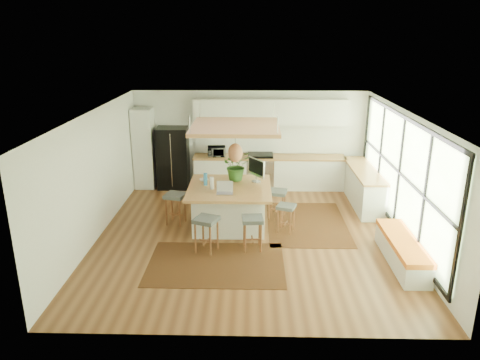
{
  "coord_description": "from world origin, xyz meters",
  "views": [
    {
      "loc": [
        0.05,
        -9.14,
        4.26
      ],
      "look_at": [
        -0.2,
        0.5,
        1.1
      ],
      "focal_mm": 34.16,
      "sensor_mm": 36.0,
      "label": 1
    }
  ],
  "objects_px": {
    "stool_near_left": "(207,235)",
    "stool_right_back": "(277,204)",
    "monitor": "(256,171)",
    "island_plant": "(237,169)",
    "fridge": "(173,156)",
    "island": "(230,206)",
    "stool_near_right": "(252,233)",
    "stool_left_side": "(176,209)",
    "stool_right_front": "(286,217)",
    "microwave": "(217,150)",
    "laptop": "(225,188)"
  },
  "relations": [
    {
      "from": "island",
      "to": "island_plant",
      "type": "distance_m",
      "value": 0.91
    },
    {
      "from": "fridge",
      "to": "microwave",
      "type": "relative_size",
      "value": 3.52
    },
    {
      "from": "stool_near_right",
      "to": "stool_right_back",
      "type": "relative_size",
      "value": 1.01
    },
    {
      "from": "island",
      "to": "stool_right_front",
      "type": "relative_size",
      "value": 2.93
    },
    {
      "from": "stool_right_back",
      "to": "microwave",
      "type": "distance_m",
      "value": 2.83
    },
    {
      "from": "island",
      "to": "stool_left_side",
      "type": "height_order",
      "value": "island"
    },
    {
      "from": "stool_near_left",
      "to": "stool_right_back",
      "type": "bearing_deg",
      "value": 49.5
    },
    {
      "from": "monitor",
      "to": "stool_near_left",
      "type": "bearing_deg",
      "value": -65.64
    },
    {
      "from": "fridge",
      "to": "stool_left_side",
      "type": "bearing_deg",
      "value": -80.79
    },
    {
      "from": "stool_near_left",
      "to": "laptop",
      "type": "distance_m",
      "value": 1.17
    },
    {
      "from": "stool_near_left",
      "to": "stool_near_right",
      "type": "distance_m",
      "value": 0.93
    },
    {
      "from": "island",
      "to": "monitor",
      "type": "xyz_separation_m",
      "value": [
        0.6,
        0.37,
        0.72
      ]
    },
    {
      "from": "stool_right_back",
      "to": "laptop",
      "type": "relative_size",
      "value": 1.88
    },
    {
      "from": "stool_near_right",
      "to": "stool_left_side",
      "type": "xyz_separation_m",
      "value": [
        -1.77,
        1.27,
        0.0
      ]
    },
    {
      "from": "stool_right_front",
      "to": "stool_left_side",
      "type": "height_order",
      "value": "stool_left_side"
    },
    {
      "from": "stool_near_left",
      "to": "stool_right_back",
      "type": "distance_m",
      "value": 2.32
    },
    {
      "from": "fridge",
      "to": "stool_near_right",
      "type": "relative_size",
      "value": 2.45
    },
    {
      "from": "island_plant",
      "to": "microwave",
      "type": "bearing_deg",
      "value": 106.44
    },
    {
      "from": "laptop",
      "to": "island_plant",
      "type": "xyz_separation_m",
      "value": [
        0.23,
        0.96,
        0.16
      ]
    },
    {
      "from": "stool_right_front",
      "to": "laptop",
      "type": "distance_m",
      "value": 1.51
    },
    {
      "from": "stool_near_left",
      "to": "laptop",
      "type": "height_order",
      "value": "laptop"
    },
    {
      "from": "island",
      "to": "stool_near_left",
      "type": "distance_m",
      "value": 1.4
    },
    {
      "from": "stool_left_side",
      "to": "fridge",
      "type": "bearing_deg",
      "value": 100.25
    },
    {
      "from": "stool_near_right",
      "to": "island_plant",
      "type": "height_order",
      "value": "island_plant"
    },
    {
      "from": "stool_near_right",
      "to": "stool_left_side",
      "type": "bearing_deg",
      "value": 144.24
    },
    {
      "from": "microwave",
      "to": "island_plant",
      "type": "xyz_separation_m",
      "value": [
        0.63,
        -2.14,
        0.12
      ]
    },
    {
      "from": "laptop",
      "to": "island_plant",
      "type": "relative_size",
      "value": 0.53
    },
    {
      "from": "stool_near_left",
      "to": "monitor",
      "type": "xyz_separation_m",
      "value": [
        1.0,
        1.7,
        0.83
      ]
    },
    {
      "from": "stool_near_left",
      "to": "stool_right_back",
      "type": "height_order",
      "value": "stool_near_left"
    },
    {
      "from": "fridge",
      "to": "microwave",
      "type": "height_order",
      "value": "fridge"
    },
    {
      "from": "fridge",
      "to": "island",
      "type": "distance_m",
      "value": 3.18
    },
    {
      "from": "stool_near_right",
      "to": "stool_left_side",
      "type": "relative_size",
      "value": 0.97
    },
    {
      "from": "laptop",
      "to": "stool_right_back",
      "type": "bearing_deg",
      "value": 34.57
    },
    {
      "from": "stool_right_front",
      "to": "stool_right_back",
      "type": "bearing_deg",
      "value": 101.62
    },
    {
      "from": "island_plant",
      "to": "fridge",
      "type": "bearing_deg",
      "value": 131.09
    },
    {
      "from": "island",
      "to": "stool_near_right",
      "type": "distance_m",
      "value": 1.32
    },
    {
      "from": "stool_near_right",
      "to": "microwave",
      "type": "relative_size",
      "value": 1.44
    },
    {
      "from": "monitor",
      "to": "stool_near_right",
      "type": "bearing_deg",
      "value": -38.14
    },
    {
      "from": "stool_right_front",
      "to": "monitor",
      "type": "height_order",
      "value": "monitor"
    },
    {
      "from": "stool_right_back",
      "to": "monitor",
      "type": "bearing_deg",
      "value": -173.32
    },
    {
      "from": "stool_right_front",
      "to": "laptop",
      "type": "xyz_separation_m",
      "value": [
        -1.34,
        -0.12,
        0.7
      ]
    },
    {
      "from": "stool_left_side",
      "to": "island_plant",
      "type": "relative_size",
      "value": 1.03
    },
    {
      "from": "stool_right_back",
      "to": "stool_near_left",
      "type": "bearing_deg",
      "value": -130.5
    },
    {
      "from": "stool_right_back",
      "to": "island_plant",
      "type": "height_order",
      "value": "island_plant"
    },
    {
      "from": "stool_right_front",
      "to": "stool_right_back",
      "type": "distance_m",
      "value": 0.77
    },
    {
      "from": "stool_left_side",
      "to": "monitor",
      "type": "height_order",
      "value": "monitor"
    },
    {
      "from": "stool_right_back",
      "to": "monitor",
      "type": "distance_m",
      "value": 0.97
    },
    {
      "from": "island",
      "to": "stool_right_front",
      "type": "bearing_deg",
      "value": -14.65
    },
    {
      "from": "stool_right_front",
      "to": "microwave",
      "type": "bearing_deg",
      "value": 120.37
    },
    {
      "from": "stool_right_front",
      "to": "island_plant",
      "type": "height_order",
      "value": "island_plant"
    }
  ]
}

